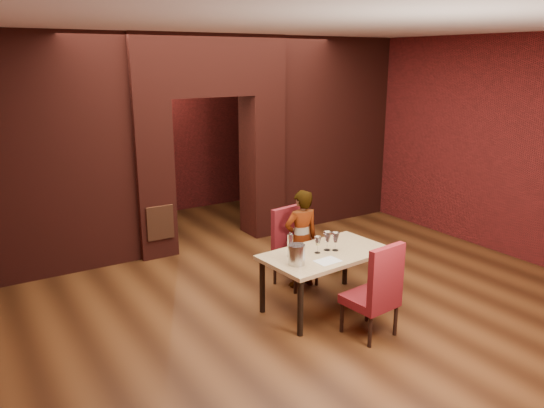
{
  "coord_description": "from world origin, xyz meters",
  "views": [
    {
      "loc": [
        -3.47,
        -5.36,
        2.85
      ],
      "look_at": [
        -0.11,
        0.0,
        1.11
      ],
      "focal_mm": 35.0,
      "sensor_mm": 36.0,
      "label": 1
    }
  ],
  "objects": [
    {
      "name": "potted_plant",
      "position": [
        0.95,
        0.02,
        0.21
      ],
      "size": [
        0.46,
        0.42,
        0.42
      ],
      "primitive_type": "imported",
      "rotation": [
        0.0,
        0.0,
        0.29
      ],
      "color": "#30681C",
      "rests_on": "ground"
    },
    {
      "name": "wine_glass_c",
      "position": [
        0.24,
        -0.84,
        0.8
      ],
      "size": [
        0.09,
        0.09,
        0.22
      ],
      "primitive_type": null,
      "color": "white",
      "rests_on": "dining_table"
    },
    {
      "name": "wall_right",
      "position": [
        3.5,
        0.0,
        1.6
      ],
      "size": [
        0.04,
        8.0,
        3.2
      ],
      "primitive_type": "cube",
      "color": "maroon",
      "rests_on": "ground"
    },
    {
      "name": "wing_wall_left",
      "position": [
        -2.36,
        2.0,
        1.6
      ],
      "size": [
        2.28,
        0.35,
        3.2
      ],
      "primitive_type": "cube",
      "color": "maroon",
      "rests_on": "ground"
    },
    {
      "name": "wine_glass_a",
      "position": [
        0.01,
        -0.79,
        0.79
      ],
      "size": [
        0.08,
        0.08,
        0.2
      ],
      "primitive_type": null,
      "color": "silver",
      "rests_on": "dining_table"
    },
    {
      "name": "wing_wall_right",
      "position": [
        2.36,
        2.0,
        1.6
      ],
      "size": [
        2.28,
        0.35,
        3.2
      ],
      "primitive_type": "cube",
      "color": "maroon",
      "rests_on": "ground"
    },
    {
      "name": "lintel",
      "position": [
        0.0,
        2.0,
        2.75
      ],
      "size": [
        2.45,
        0.55,
        0.9
      ],
      "primitive_type": "cube",
      "color": "maroon",
      "rests_on": "ground"
    },
    {
      "name": "wine_bucket",
      "position": [
        -0.39,
        -0.95,
        0.8
      ],
      "size": [
        0.18,
        0.18,
        0.23
      ],
      "primitive_type": "cylinder",
      "color": "#AAAAB0",
      "rests_on": "dining_table"
    },
    {
      "name": "water_bottle",
      "position": [
        -0.32,
        -0.72,
        0.83
      ],
      "size": [
        0.07,
        0.07,
        0.28
      ],
      "primitive_type": "cylinder",
      "color": "white",
      "rests_on": "dining_table"
    },
    {
      "name": "ceiling",
      "position": [
        0.0,
        0.0,
        3.2
      ],
      "size": [
        7.0,
        8.0,
        0.04
      ],
      "primitive_type": "cube",
      "color": "silver",
      "rests_on": "ground"
    },
    {
      "name": "chair_far",
      "position": [
        0.19,
        -0.11,
        0.5
      ],
      "size": [
        0.52,
        0.52,
        1.01
      ],
      "primitive_type": "cube",
      "rotation": [
        0.0,
        0.0,
        0.16
      ],
      "color": "maroon",
      "rests_on": "ground"
    },
    {
      "name": "wall_back",
      "position": [
        0.0,
        4.0,
        1.6
      ],
      "size": [
        7.0,
        0.04,
        3.2
      ],
      "primitive_type": "cube",
      "color": "maroon",
      "rests_on": "ground"
    },
    {
      "name": "rear_door",
      "position": [
        -0.4,
        3.94,
        1.05
      ],
      "size": [
        0.9,
        0.08,
        2.1
      ],
      "primitive_type": "cube",
      "color": "black",
      "rests_on": "ground"
    },
    {
      "name": "floor",
      "position": [
        0.0,
        0.0,
        0.0
      ],
      "size": [
        8.0,
        8.0,
        0.0
      ],
      "primitive_type": "plane",
      "color": "#4E2B13",
      "rests_on": "ground"
    },
    {
      "name": "pillar_left",
      "position": [
        -0.95,
        2.0,
        1.15
      ],
      "size": [
        0.55,
        0.55,
        2.3
      ],
      "primitive_type": "cube",
      "color": "maroon",
      "rests_on": "ground"
    },
    {
      "name": "person_seated",
      "position": [
        0.22,
        -0.17,
        0.64
      ],
      "size": [
        0.5,
        0.35,
        1.28
      ],
      "primitive_type": "imported",
      "rotation": [
        0.0,
        0.0,
        3.03
      ],
      "color": "white",
      "rests_on": "ground"
    },
    {
      "name": "dining_table",
      "position": [
        0.11,
        -0.83,
        0.35
      ],
      "size": [
        1.54,
        0.95,
        0.69
      ],
      "primitive_type": "cube",
      "rotation": [
        0.0,
        0.0,
        0.08
      ],
      "color": "tan",
      "rests_on": "ground"
    },
    {
      "name": "tasting_sheet",
      "position": [
        -0.05,
        -1.06,
        0.69
      ],
      "size": [
        0.28,
        0.21,
        0.0
      ],
      "primitive_type": "cube",
      "rotation": [
        0.0,
        0.0,
        0.05
      ],
      "color": "silver",
      "rests_on": "dining_table"
    },
    {
      "name": "wine_glass_b",
      "position": [
        0.16,
        -0.78,
        0.8
      ],
      "size": [
        0.09,
        0.09,
        0.23
      ],
      "primitive_type": null,
      "color": "white",
      "rests_on": "dining_table"
    },
    {
      "name": "pillar_right",
      "position": [
        0.95,
        2.0,
        1.15
      ],
      "size": [
        0.55,
        0.55,
        2.3
      ],
      "primitive_type": "cube",
      "color": "maroon",
      "rests_on": "ground"
    },
    {
      "name": "rear_door_frame",
      "position": [
        -0.4,
        3.9,
        1.05
      ],
      "size": [
        1.02,
        0.04,
        2.22
      ],
      "primitive_type": "cube",
      "color": "black",
      "rests_on": "ground"
    },
    {
      "name": "vent_panel",
      "position": [
        -0.95,
        1.71,
        0.55
      ],
      "size": [
        0.4,
        0.03,
        0.5
      ],
      "primitive_type": "cube",
      "color": "brown",
      "rests_on": "ground"
    },
    {
      "name": "chair_near",
      "position": [
        0.12,
        -1.57,
        0.52
      ],
      "size": [
        0.52,
        0.52,
        1.04
      ],
      "primitive_type": "cube",
      "rotation": [
        0.0,
        0.0,
        3.25
      ],
      "color": "maroon",
      "rests_on": "ground"
    }
  ]
}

